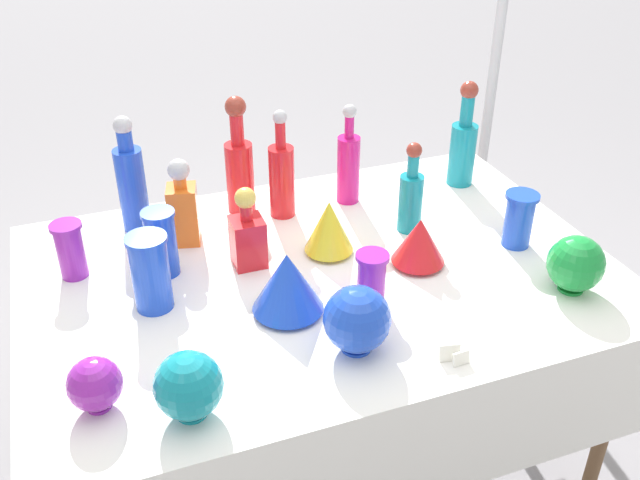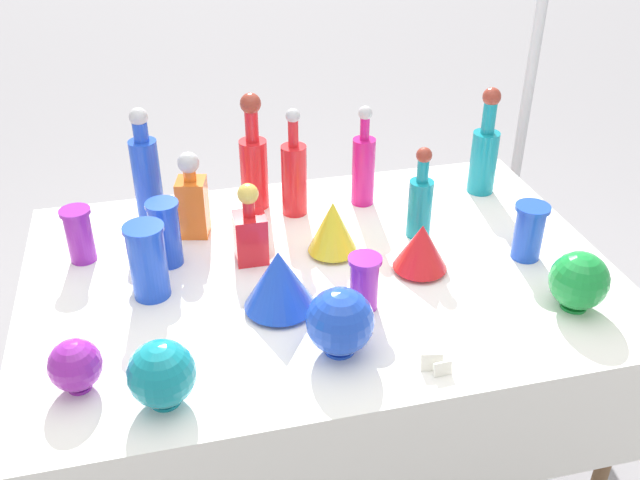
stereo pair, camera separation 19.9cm
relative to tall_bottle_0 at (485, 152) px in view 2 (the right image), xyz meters
The scene contains 26 objects.
ground_plane 1.17m from the tall_bottle_0, 152.14° to the right, with size 40.00×40.00×0.00m, color gray.
display_table 0.78m from the tall_bottle_0, 149.42° to the right, with size 1.67×1.14×0.76m.
tall_bottle_0 is the anchor object (origin of this frame).
tall_bottle_1 0.39m from the tall_bottle_0, 143.86° to the right, with size 0.07×0.07×0.29m.
tall_bottle_2 0.65m from the tall_bottle_0, behind, with size 0.08×0.08×0.36m.
tall_bottle_3 0.77m from the tall_bottle_0, behind, with size 0.09×0.09×0.39m.
tall_bottle_4 0.42m from the tall_bottle_0, behind, with size 0.07×0.07×0.34m.
tall_bottle_5 1.11m from the tall_bottle_0, behind, with size 0.09×0.09×0.37m.
square_decanter_0 0.87m from the tall_bottle_0, 163.80° to the right, with size 0.09×0.09×0.25m.
square_decanter_1 0.98m from the tall_bottle_0, behind, with size 0.10×0.10×0.27m.
slender_vase_0 0.80m from the tall_bottle_0, 136.97° to the right, with size 0.09×0.09×0.15m.
slender_vase_1 1.09m from the tall_bottle_0, 169.23° to the right, with size 0.09×0.09×0.20m.
slender_vase_2 1.18m from the tall_bottle_0, 162.50° to the right, with size 0.11×0.11×0.22m.
slender_vase_3 0.43m from the tall_bottle_0, 96.58° to the right, with size 0.10×0.10×0.17m.
slender_vase_4 1.32m from the tall_bottle_0, behind, with size 0.09×0.09×0.17m.
fluted_vase_0 0.56m from the tall_bottle_0, 132.19° to the right, with size 0.15×0.15×0.15m.
fluted_vase_1 0.65m from the tall_bottle_0, 155.88° to the right, with size 0.15×0.15×0.17m.
fluted_vase_2 0.94m from the tall_bottle_0, 147.99° to the right, with size 0.19×0.19×0.18m.
round_bowl_0 1.36m from the tall_bottle_0, 145.04° to the right, with size 0.15×0.15×0.16m.
round_bowl_1 0.98m from the tall_bottle_0, 134.56° to the right, with size 0.17×0.17×0.17m.
round_bowl_2 1.47m from the tall_bottle_0, 152.21° to the right, with size 0.12×0.12×0.13m.
round_bowl_3 0.68m from the tall_bottle_0, 93.34° to the right, with size 0.15×0.15×0.16m.
price_tag_left 0.96m from the tall_bottle_0, 121.28° to the right, with size 0.05×0.01×0.04m, color white.
price_tag_center 0.97m from the tall_bottle_0, 119.63° to the right, with size 0.04×0.01×0.03m, color white.
cardboard_box_behind_left 1.36m from the tall_bottle_0, 147.44° to the left, with size 0.50×0.49×0.37m.
canopy_pole 0.60m from the tall_bottle_0, 48.96° to the left, with size 0.18×0.18×2.42m.
Camera 2 is at (-0.40, -1.65, 1.90)m, focal length 40.00 mm.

